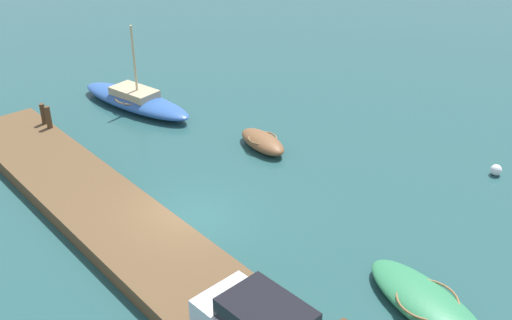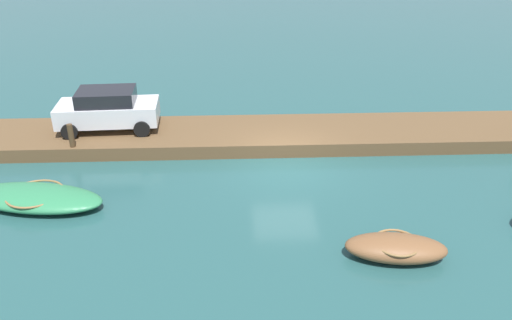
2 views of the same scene
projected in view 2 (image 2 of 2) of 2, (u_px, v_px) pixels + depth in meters
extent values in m
plane|color=#234C4C|center=(286.00, 166.00, 19.35)|extent=(84.00, 84.00, 0.00)
cube|color=brown|center=(281.00, 135.00, 21.28)|extent=(24.66, 3.24, 0.54)
ellipsoid|color=brown|center=(396.00, 248.00, 14.22)|extent=(2.95, 1.58, 0.66)
torus|color=olive|center=(397.00, 243.00, 14.14)|extent=(1.45, 1.45, 0.07)
ellipsoid|color=#2D7A4C|center=(36.00, 198.00, 16.73)|extent=(4.81, 2.63, 0.57)
torus|color=olive|center=(35.00, 194.00, 16.66)|extent=(2.16, 2.16, 0.07)
cylinder|color=#47331E|center=(71.00, 136.00, 19.42)|extent=(0.21, 0.21, 0.92)
cube|color=silver|center=(108.00, 112.00, 20.86)|extent=(4.08, 1.98, 0.80)
cube|color=black|center=(106.00, 97.00, 20.55)|extent=(2.31, 1.68, 0.56)
cylinder|color=black|center=(70.00, 131.00, 20.13)|extent=(0.65, 0.25, 0.64)
cylinder|color=black|center=(79.00, 115.00, 21.71)|extent=(0.65, 0.25, 0.64)
cylinder|color=black|center=(142.00, 129.00, 20.36)|extent=(0.65, 0.25, 0.64)
cylinder|color=black|center=(146.00, 112.00, 21.94)|extent=(0.65, 0.25, 0.64)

